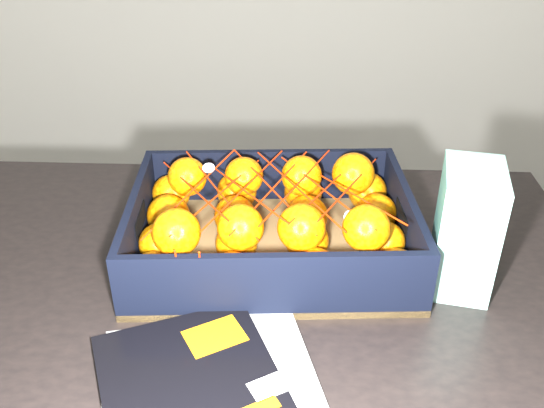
{
  "coord_description": "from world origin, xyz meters",
  "views": [
    {
      "loc": [
        0.18,
        -0.39,
        1.32
      ],
      "look_at": [
        0.2,
        0.38,
        0.86
      ],
      "focal_mm": 39.19,
      "sensor_mm": 36.0,
      "label": 1
    }
  ],
  "objects_px": {
    "table": "(220,334)",
    "retail_carton": "(466,228)",
    "produce_crate": "(272,236)",
    "magazine_stack": "(207,398)"
  },
  "relations": [
    {
      "from": "table",
      "to": "retail_carton",
      "type": "xyz_separation_m",
      "value": [
        0.37,
        0.01,
        0.19
      ]
    },
    {
      "from": "magazine_stack",
      "to": "retail_carton",
      "type": "relative_size",
      "value": 1.77
    },
    {
      "from": "magazine_stack",
      "to": "retail_carton",
      "type": "height_order",
      "value": "retail_carton"
    },
    {
      "from": "produce_crate",
      "to": "retail_carton",
      "type": "relative_size",
      "value": 2.34
    },
    {
      "from": "produce_crate",
      "to": "table",
      "type": "bearing_deg",
      "value": -134.64
    },
    {
      "from": "magazine_stack",
      "to": "produce_crate",
      "type": "relative_size",
      "value": 0.76
    },
    {
      "from": "magazine_stack",
      "to": "retail_carton",
      "type": "distance_m",
      "value": 0.44
    },
    {
      "from": "magazine_stack",
      "to": "produce_crate",
      "type": "height_order",
      "value": "produce_crate"
    },
    {
      "from": "table",
      "to": "retail_carton",
      "type": "relative_size",
      "value": 6.64
    },
    {
      "from": "produce_crate",
      "to": "retail_carton",
      "type": "bearing_deg",
      "value": -15.83
    }
  ]
}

